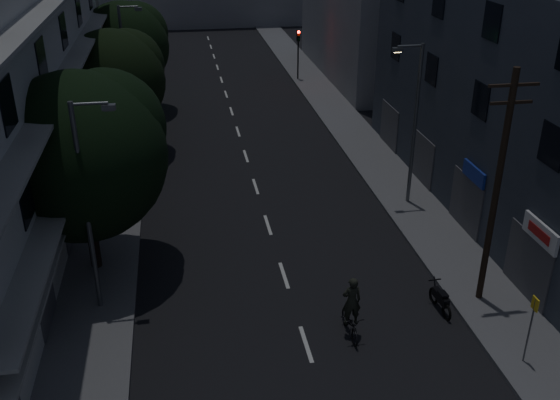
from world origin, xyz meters
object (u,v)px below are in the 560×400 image
object	(u,v)px
cyclist	(351,316)
motorcycle	(440,300)
utility_pole	(497,186)
bus_stop_sign	(532,318)

from	to	relation	value
cyclist	motorcycle	bearing A→B (deg)	11.78
utility_pole	bus_stop_sign	xyz separation A→B (m)	(-0.21, -3.74, -2.98)
cyclist	utility_pole	bearing A→B (deg)	11.31
motorcycle	bus_stop_sign	bearing A→B (deg)	-68.79
utility_pole	motorcycle	world-z (taller)	utility_pole
bus_stop_sign	utility_pole	bearing A→B (deg)	86.74
utility_pole	cyclist	xyz separation A→B (m)	(-5.51, -1.23, -4.06)
bus_stop_sign	cyclist	distance (m)	5.96
utility_pole	cyclist	distance (m)	6.96
utility_pole	cyclist	bearing A→B (deg)	-167.46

